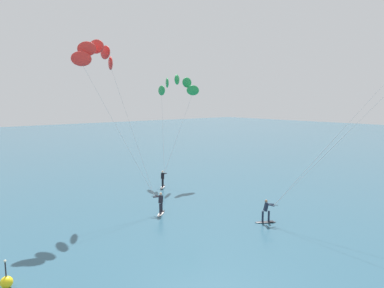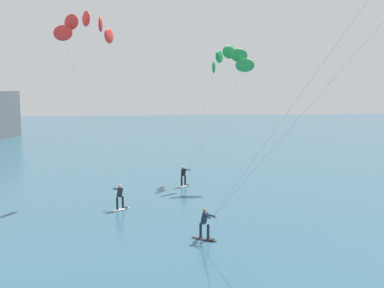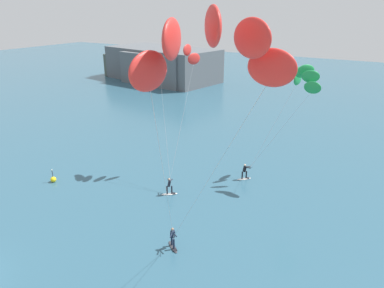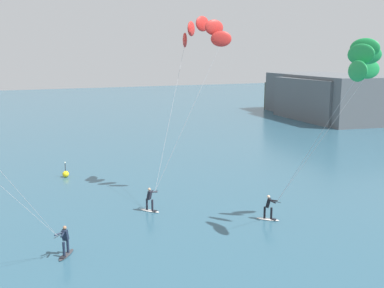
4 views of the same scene
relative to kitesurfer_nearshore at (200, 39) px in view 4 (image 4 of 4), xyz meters
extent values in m
ellipsoid|color=white|center=(2.31, -4.91, -11.66)|extent=(1.39, 1.23, 0.08)
cube|color=black|center=(2.62, -4.64, -11.61)|extent=(0.40, 0.40, 0.02)
cylinder|color=black|center=(2.14, -5.05, -11.23)|extent=(0.14, 0.14, 0.78)
cylinder|color=black|center=(2.48, -4.77, -11.23)|extent=(0.14, 0.14, 0.78)
cube|color=black|center=(2.31, -4.91, -10.54)|extent=(0.44, 0.44, 0.63)
sphere|color=tan|center=(2.31, -4.91, -10.12)|extent=(0.20, 0.20, 0.20)
cylinder|color=black|center=(2.07, -4.41, -10.39)|extent=(0.26, 0.51, 0.03)
cylinder|color=black|center=(2.09, -4.70, -10.36)|extent=(0.50, 0.48, 0.15)
cylinder|color=black|center=(2.29, -4.61, -10.36)|extent=(0.13, 0.61, 0.15)
ellipsoid|color=red|center=(1.44, 0.97, 0.01)|extent=(0.81, 1.51, 1.10)
ellipsoid|color=red|center=(0.86, 0.71, 0.82)|extent=(0.39, 1.50, 1.10)
ellipsoid|color=red|center=(-0.12, 0.25, 1.13)|extent=(0.92, 1.49, 1.10)
ellipsoid|color=red|center=(-1.09, -0.21, 0.82)|extent=(1.32, 1.24, 1.10)
ellipsoid|color=red|center=(-1.67, -0.48, 0.01)|extent=(1.51, 0.81, 1.10)
cylinder|color=#B2B2B7|center=(1.75, -1.72, -5.34)|extent=(0.65, 5.40, 10.11)
cylinder|color=#B2B2B7|center=(0.20, -2.45, -5.34)|extent=(3.76, 3.95, 10.11)
ellipsoid|color=#333338|center=(6.94, -11.22, -11.66)|extent=(1.43, 1.17, 0.08)
cube|color=black|center=(7.27, -11.46, -11.61)|extent=(0.40, 0.40, 0.02)
cylinder|color=#192338|center=(6.76, -11.09, -11.23)|extent=(0.14, 0.14, 0.78)
cylinder|color=#192338|center=(7.11, -11.35, -11.23)|extent=(0.14, 0.14, 0.78)
cube|color=#192338|center=(6.94, -11.22, -10.54)|extent=(0.44, 0.43, 0.63)
sphere|color=#9E7051|center=(6.94, -11.22, -10.12)|extent=(0.20, 0.20, 0.20)
cylinder|color=black|center=(7.30, -11.64, -10.39)|extent=(0.38, 0.44, 0.03)
cylinder|color=#192338|center=(7.20, -11.36, -10.36)|extent=(0.58, 0.36, 0.15)
cylinder|color=#192338|center=(7.03, -11.50, -10.36)|extent=(0.28, 0.60, 0.15)
ellipsoid|color=white|center=(7.04, 1.59, -11.66)|extent=(1.31, 1.32, 0.08)
cube|color=black|center=(7.32, 1.88, -11.61)|extent=(0.40, 0.40, 0.02)
cylinder|color=black|center=(6.88, 1.43, -11.23)|extent=(0.14, 0.14, 0.78)
cylinder|color=black|center=(7.19, 1.74, -11.23)|extent=(0.14, 0.14, 0.78)
cube|color=black|center=(7.04, 1.59, -10.54)|extent=(0.44, 0.44, 0.63)
sphere|color=beige|center=(7.04, 1.59, -10.12)|extent=(0.20, 0.20, 0.20)
cylinder|color=black|center=(7.48, 1.91, -10.39)|extent=(0.46, 0.35, 0.03)
cylinder|color=black|center=(7.19, 1.84, -10.36)|extent=(0.40, 0.56, 0.15)
cylinder|color=black|center=(7.32, 1.66, -10.36)|extent=(0.61, 0.23, 0.15)
ellipsoid|color=#1E9347|center=(12.31, 3.15, -1.97)|extent=(1.61, 0.57, 1.10)
ellipsoid|color=#1E9347|center=(11.91, 3.69, -1.12)|extent=(1.61, 0.67, 1.10)
ellipsoid|color=#1E9347|center=(11.24, 4.62, -0.79)|extent=(1.47, 1.18, 1.10)
ellipsoid|color=#1E9347|center=(10.58, 5.55, -1.12)|extent=(1.10, 1.51, 1.10)
ellipsoid|color=#1E9347|center=(10.18, 6.09, -1.97)|extent=(0.57, 1.61, 1.10)
cylinder|color=#B2B2B7|center=(9.89, 2.53, -6.33)|extent=(4.84, 1.26, 8.12)
cylinder|color=#B2B2B7|center=(8.83, 4.00, -6.33)|extent=(2.72, 4.21, 8.12)
sphere|color=yellow|center=(-9.07, -8.81, -11.42)|extent=(0.56, 0.56, 0.56)
cylinder|color=#262628|center=(-9.07, -8.81, -10.79)|extent=(0.06, 0.06, 0.70)
sphere|color=#F2F2CC|center=(-9.07, -8.81, -10.38)|extent=(0.12, 0.12, 0.12)
cube|color=#565B60|center=(-30.61, 40.28, -7.98)|extent=(28.23, 17.62, 7.43)
cube|color=#565B60|center=(-28.78, 35.49, -8.25)|extent=(16.94, 8.16, 6.90)
cube|color=#4C564C|center=(-39.44, 40.76, -9.01)|extent=(13.53, 10.42, 5.38)
camera|label=1|loc=(-11.95, -25.56, -3.08)|focal=31.67mm
camera|label=2|loc=(3.78, -33.50, -3.88)|focal=41.85mm
camera|label=3|loc=(19.07, -28.67, 4.66)|focal=33.03mm
camera|label=4|loc=(29.55, -14.13, -1.26)|focal=40.88mm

